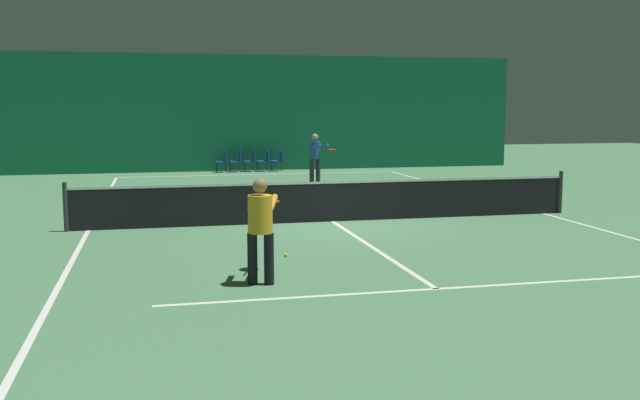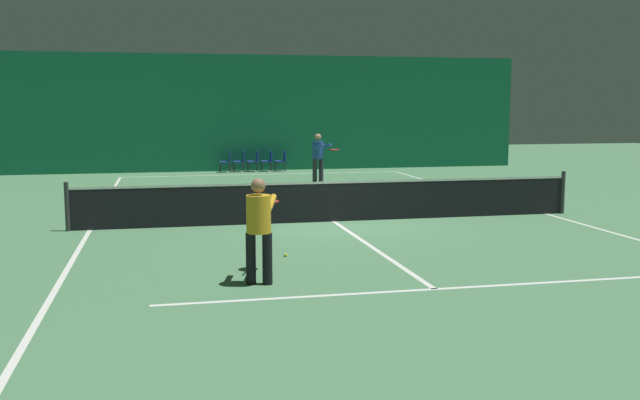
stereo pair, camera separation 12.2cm
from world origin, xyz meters
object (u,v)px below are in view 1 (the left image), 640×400
(player_far, at_px, (316,154))
(tennis_ball, at_px, (286,255))
(courtside_chair_4, at_px, (278,159))
(player_near, at_px, (261,223))
(courtside_chair_2, at_px, (251,160))
(courtside_chair_3, at_px, (265,160))
(tennis_net, at_px, (333,200))
(courtside_chair_1, at_px, (237,160))
(courtside_chair_0, at_px, (223,160))

(player_far, distance_m, tennis_ball, 12.55)
(player_far, height_order, courtside_chair_4, player_far)
(player_near, distance_m, courtside_chair_2, 18.86)
(courtside_chair_2, relative_size, courtside_chair_3, 1.00)
(tennis_ball, bearing_deg, courtside_chair_4, 80.81)
(player_far, distance_m, courtside_chair_3, 4.95)
(player_near, distance_m, courtside_chair_4, 19.04)
(tennis_net, relative_size, courtside_chair_2, 14.29)
(player_far, relative_size, courtside_chair_4, 2.06)
(player_near, bearing_deg, courtside_chair_2, 10.63)
(courtside_chair_1, height_order, courtside_chair_4, same)
(courtside_chair_3, height_order, tennis_ball, courtside_chair_3)
(tennis_net, height_order, courtside_chair_0, tennis_net)
(courtside_chair_1, relative_size, tennis_ball, 12.73)
(player_far, distance_m, courtside_chair_0, 5.59)
(player_near, height_order, tennis_ball, player_near)
(courtside_chair_3, bearing_deg, tennis_ball, -7.28)
(courtside_chair_2, bearing_deg, tennis_ball, -5.36)
(tennis_net, height_order, courtside_chair_4, tennis_net)
(courtside_chair_1, bearing_deg, player_near, -5.26)
(player_near, xyz_separation_m, courtside_chair_3, (2.87, 18.72, -0.46))
(player_far, height_order, tennis_ball, player_far)
(courtside_chair_4, bearing_deg, courtside_chair_0, -90.00)
(courtside_chair_2, relative_size, tennis_ball, 12.73)
(player_near, distance_m, courtside_chair_0, 18.76)
(player_near, relative_size, courtside_chair_1, 1.93)
(player_far, xyz_separation_m, courtside_chair_3, (-1.10, 4.80, -0.52))
(courtside_chair_0, relative_size, courtside_chair_1, 1.00)
(player_near, xyz_separation_m, player_far, (3.97, 13.92, 0.06))
(tennis_net, xyz_separation_m, player_near, (-2.49, -5.49, 0.44))
(courtside_chair_0, bearing_deg, tennis_net, 5.77)
(courtside_chair_2, bearing_deg, player_far, 19.22)
(tennis_net, distance_m, courtside_chair_3, 13.23)
(courtside_chair_2, bearing_deg, courtside_chair_4, 90.00)
(courtside_chair_0, xyz_separation_m, courtside_chair_2, (1.15, 0.00, 0.00))
(courtside_chair_2, distance_m, courtside_chair_4, 1.15)
(courtside_chair_0, xyz_separation_m, courtside_chair_1, (0.57, 0.00, 0.00))
(player_near, xyz_separation_m, courtside_chair_0, (1.15, 18.72, -0.46))
(courtside_chair_2, bearing_deg, courtside_chair_1, -90.00)
(courtside_chair_1, relative_size, courtside_chair_4, 1.00)
(courtside_chair_1, xyz_separation_m, courtside_chair_4, (1.72, 0.00, 0.00))
(courtside_chair_2, height_order, courtside_chair_3, same)
(courtside_chair_2, height_order, courtside_chair_4, same)
(tennis_net, distance_m, courtside_chair_4, 13.26)
(player_far, xyz_separation_m, courtside_chair_2, (-1.67, 4.80, -0.52))
(player_far, bearing_deg, courtside_chair_0, -171.35)
(courtside_chair_0, distance_m, courtside_chair_2, 1.15)
(courtside_chair_4, distance_m, tennis_ball, 17.11)
(tennis_net, relative_size, courtside_chair_1, 14.29)
(courtside_chair_1, distance_m, tennis_ball, 16.92)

